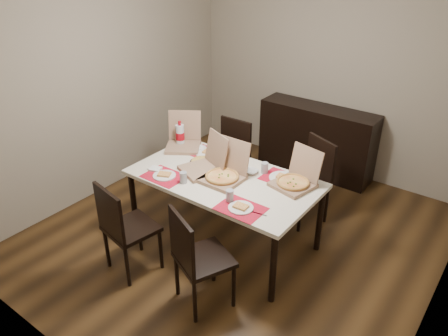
# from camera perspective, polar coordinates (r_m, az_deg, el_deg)

# --- Properties ---
(ground) EXTENTS (3.80, 4.00, 0.02)m
(ground) POSITION_cam_1_polar(r_m,az_deg,el_deg) (4.70, 1.74, -8.77)
(ground) COLOR #482F16
(ground) RESTS_ON ground
(room_walls) EXTENTS (3.84, 4.02, 2.62)m
(room_walls) POSITION_cam_1_polar(r_m,az_deg,el_deg) (4.26, 5.53, 13.37)
(room_walls) COLOR gray
(room_walls) RESTS_ON ground
(sideboard) EXTENTS (1.50, 0.40, 0.90)m
(sideboard) POSITION_cam_1_polar(r_m,az_deg,el_deg) (5.82, 11.96, 3.59)
(sideboard) COLOR black
(sideboard) RESTS_ON ground
(dining_table) EXTENTS (1.80, 1.00, 0.75)m
(dining_table) POSITION_cam_1_polar(r_m,az_deg,el_deg) (4.24, 0.00, -1.99)
(dining_table) COLOR #ECE1C7
(dining_table) RESTS_ON ground
(chair_near_left) EXTENTS (0.49, 0.49, 0.93)m
(chair_near_left) POSITION_cam_1_polar(r_m,az_deg,el_deg) (4.04, -12.99, -7.38)
(chair_near_left) COLOR black
(chair_near_left) RESTS_ON ground
(chair_near_right) EXTENTS (0.56, 0.56, 0.93)m
(chair_near_right) POSITION_cam_1_polar(r_m,az_deg,el_deg) (3.62, -3.68, -11.40)
(chair_near_right) COLOR black
(chair_near_right) RESTS_ON ground
(chair_far_left) EXTENTS (0.42, 0.42, 0.93)m
(chair_far_left) POSITION_cam_1_polar(r_m,az_deg,el_deg) (5.15, 0.79, 1.65)
(chair_far_left) COLOR black
(chair_far_left) RESTS_ON ground
(chair_far_right) EXTENTS (0.56, 0.56, 0.93)m
(chair_far_right) POSITION_cam_1_polar(r_m,az_deg,el_deg) (4.79, 11.24, -1.11)
(chair_far_right) COLOR black
(chair_far_right) RESTS_ON ground
(setting_near_left) EXTENTS (0.51, 0.30, 0.11)m
(setting_near_left) POSITION_cam_1_polar(r_m,az_deg,el_deg) (4.23, -7.30, -0.96)
(setting_near_left) COLOR red
(setting_near_left) RESTS_ON dining_table
(setting_near_right) EXTENTS (0.44, 0.30, 0.11)m
(setting_near_right) POSITION_cam_1_polar(r_m,az_deg,el_deg) (3.76, 1.78, -4.74)
(setting_near_right) COLOR red
(setting_near_right) RESTS_ON dining_table
(setting_far_left) EXTENTS (0.47, 0.30, 0.11)m
(setting_far_left) POSITION_cam_1_polar(r_m,az_deg,el_deg) (4.63, -1.81, 1.97)
(setting_far_left) COLOR red
(setting_far_left) RESTS_ON dining_table
(setting_far_right) EXTENTS (0.46, 0.30, 0.11)m
(setting_far_right) POSITION_cam_1_polar(r_m,az_deg,el_deg) (4.23, 7.11, -0.96)
(setting_far_right) COLOR red
(setting_far_right) RESTS_ON dining_table
(napkin_loose) EXTENTS (0.15, 0.16, 0.02)m
(napkin_loose) POSITION_cam_1_polar(r_m,az_deg,el_deg) (4.14, 0.36, -1.57)
(napkin_loose) COLOR white
(napkin_loose) RESTS_ON dining_table
(pizza_box_center) EXTENTS (0.36, 0.40, 0.36)m
(pizza_box_center) POSITION_cam_1_polar(r_m,az_deg,el_deg) (4.14, 0.03, -0.82)
(pizza_box_center) COLOR #8F6C52
(pizza_box_center) RESTS_ON dining_table
(pizza_box_right) EXTENTS (0.41, 0.44, 0.34)m
(pizza_box_right) POSITION_cam_1_polar(r_m,az_deg,el_deg) (4.10, 9.28, -1.59)
(pizza_box_right) COLOR #8F6C52
(pizza_box_right) RESTS_ON dining_table
(pizza_box_left) EXTENTS (0.52, 0.53, 0.36)m
(pizza_box_left) POSITION_cam_1_polar(r_m,az_deg,el_deg) (4.81, -5.30, 3.47)
(pizza_box_left) COLOR #8F6C52
(pizza_box_left) RESTS_ON dining_table
(pizza_box_extra) EXTENTS (0.48, 0.50, 0.36)m
(pizza_box_extra) POSITION_cam_1_polar(r_m,az_deg,el_deg) (4.30, -2.53, 0.37)
(pizza_box_extra) COLOR #8F6C52
(pizza_box_extra) RESTS_ON dining_table
(faina_plate) EXTENTS (0.25, 0.25, 0.03)m
(faina_plate) POSITION_cam_1_polar(r_m,az_deg,el_deg) (4.47, -2.88, 0.82)
(faina_plate) COLOR black
(faina_plate) RESTS_ON dining_table
(dip_bowl) EXTENTS (0.14, 0.14, 0.03)m
(dip_bowl) POSITION_cam_1_polar(r_m,az_deg,el_deg) (4.28, 3.58, -0.48)
(dip_bowl) COLOR white
(dip_bowl) RESTS_ON dining_table
(soda_bottle) EXTENTS (0.10, 0.10, 0.29)m
(soda_bottle) POSITION_cam_1_polar(r_m,az_deg,el_deg) (4.82, -5.75, 4.27)
(soda_bottle) COLOR silver
(soda_bottle) RESTS_ON dining_table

